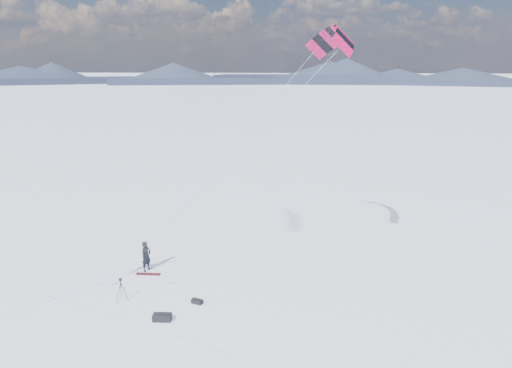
% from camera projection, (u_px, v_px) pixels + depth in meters
% --- Properties ---
extents(ground, '(1800.00, 1800.00, 0.00)m').
position_uv_depth(ground, '(146.00, 293.00, 23.81)').
color(ground, white).
extents(horizon_hills, '(704.00, 704.00, 8.26)m').
position_uv_depth(horizon_hills, '(142.00, 239.00, 22.95)').
color(horizon_hills, black).
rests_on(horizon_hills, ground).
extents(snow_tracks, '(17.62, 14.39, 0.01)m').
position_uv_depth(snow_tracks, '(134.00, 298.00, 23.26)').
color(snow_tracks, '#B0BFDC').
rests_on(snow_tracks, ground).
extents(snowkiter, '(0.68, 0.82, 1.91)m').
position_uv_depth(snowkiter, '(147.00, 270.00, 26.46)').
color(snowkiter, black).
rests_on(snowkiter, ground).
extents(snowboard, '(1.52, 0.42, 0.04)m').
position_uv_depth(snowboard, '(148.00, 274.00, 25.96)').
color(snowboard, maroon).
rests_on(snowboard, ground).
extents(tripod, '(0.61, 0.67, 1.29)m').
position_uv_depth(tripod, '(121.00, 286.00, 22.87)').
color(tripod, black).
rests_on(tripod, ground).
extents(gear_bag_a, '(0.96, 0.54, 0.41)m').
position_uv_depth(gear_bag_a, '(162.00, 317.00, 21.20)').
color(gear_bag_a, black).
rests_on(gear_bag_a, ground).
extents(gear_bag_b, '(0.66, 0.44, 0.28)m').
position_uv_depth(gear_bag_b, '(197.00, 301.00, 22.75)').
color(gear_bag_b, black).
rests_on(gear_bag_b, ground).
extents(power_kite, '(12.14, 6.05, 13.25)m').
position_uv_depth(power_kite, '(333.00, 42.00, 24.32)').
color(power_kite, '#BA0E45').
rests_on(power_kite, ground).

